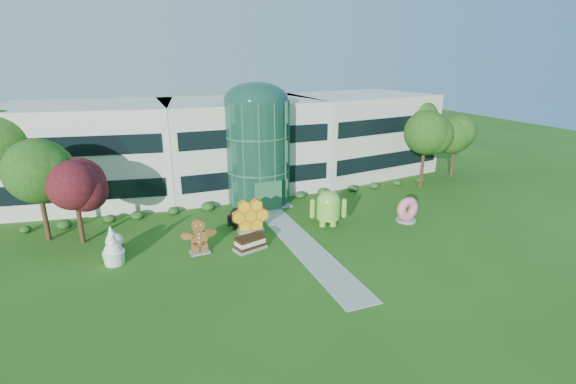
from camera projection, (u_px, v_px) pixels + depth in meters
name	position (u px, v px, depth m)	size (l,w,h in m)	color
ground	(308.00, 250.00, 30.70)	(140.00, 140.00, 0.00)	#215114
building	(241.00, 143.00, 45.20)	(46.00, 15.00, 9.30)	beige
atrium	(257.00, 152.00, 39.81)	(6.00, 6.00, 9.80)	#194738
walkway	(297.00, 239.00, 32.46)	(2.40, 20.00, 0.04)	#9E9E93
tree_red	(77.00, 206.00, 31.02)	(4.00, 4.00, 6.00)	#3F0C14
trees_backdrop	(255.00, 157.00, 40.91)	(52.00, 8.00, 8.40)	#184210
android_green	(328.00, 206.00, 34.51)	(3.20, 2.14, 3.63)	#74B93B
android_black	(237.00, 217.00, 34.09)	(1.92, 1.28, 2.18)	black
donut	(407.00, 209.00, 35.80)	(2.14, 1.03, 2.22)	#FB5F89
gingerbread	(199.00, 236.00, 29.88)	(2.83, 1.09, 2.61)	brown
ice_cream_sandwich	(250.00, 243.00, 30.66)	(2.34, 1.17, 1.04)	black
honeycomb	(250.00, 217.00, 33.71)	(3.13, 1.12, 2.46)	#FAAC19
froyo	(113.00, 245.00, 28.28)	(1.60, 1.60, 2.74)	white
cupcake	(115.00, 244.00, 29.84)	(1.34, 1.34, 1.61)	white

